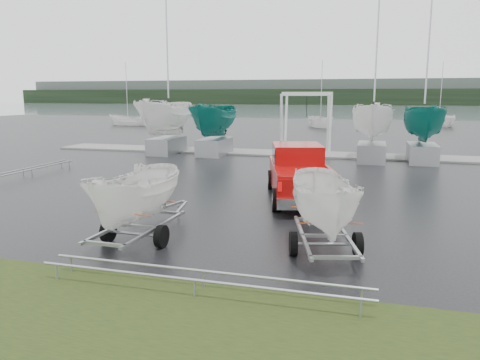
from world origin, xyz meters
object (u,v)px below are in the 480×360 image
pickup_truck (299,171)px  trailer_hitched (327,156)px  boat_hoist (307,114)px  trailer_parked (135,151)px

pickup_truck → trailer_hitched: bearing=-90.0°
pickup_truck → boat_hoist: 13.28m
pickup_truck → boat_hoist: size_ratio=1.54×
pickup_truck → boat_hoist: (-1.57, 13.09, 1.62)m
trailer_hitched → trailer_parked: bearing=171.2°
pickup_truck → trailer_parked: size_ratio=1.39×
trailer_parked → boat_hoist: trailer_parked is taller
trailer_hitched → trailer_parked: trailer_parked is taller
pickup_truck → boat_hoist: bearing=82.1°
trailer_parked → trailer_hitched: bearing=7.2°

